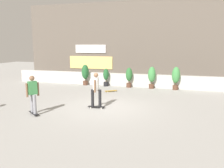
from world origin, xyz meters
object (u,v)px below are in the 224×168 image
Objects in this scene: potted_plant_1 at (106,76)px; skateboard_near_camera at (111,91)px; potted_plant_0 at (85,73)px; potted_plant_2 at (129,76)px; skater_by_wall_left at (96,89)px; skater_foreground at (33,93)px; potted_plant_3 at (152,76)px; potted_plant_4 at (176,76)px.

potted_plant_1 reaches higher than skateboard_near_camera.
skateboard_near_camera is (0.93, -1.87, -0.64)m from potted_plant_1.
potted_plant_0 is 1.10× the size of potted_plant_2.
potted_plant_0 is at bearing -180.00° from potted_plant_2.
skater_by_wall_left reaches higher than potted_plant_2.
potted_plant_1 is 0.76× the size of skater_foreground.
potted_plant_0 reaches higher than potted_plant_1.
skater_by_wall_left is (-0.35, -5.72, 0.15)m from potted_plant_2.
potted_plant_1 is 3.28m from potted_plant_3.
potted_plant_3 is at bearing 60.77° from skater_foreground.
skater_by_wall_left is (2.96, -5.72, 0.06)m from potted_plant_0.
potted_plant_2 is 3.17m from potted_plant_4.
potted_plant_2 is at bearing 180.00° from potted_plant_3.
potted_plant_1 is at bearing 180.00° from potted_plant_4.
skater_by_wall_left reaches higher than potted_plant_3.
skateboard_near_camera is (2.54, -1.87, -0.82)m from potted_plant_0.
skater_foreground is at bearing -96.83° from potted_plant_1.
skater_by_wall_left is 1.00× the size of skater_foreground.
skater_foreground reaches higher than potted_plant_2.
skateboard_near_camera is (-3.94, -1.87, -0.84)m from potted_plant_4.
potted_plant_4 is (4.87, 0.00, 0.19)m from potted_plant_1.
potted_plant_0 is at bearing 180.00° from potted_plant_3.
skater_foreground is (-2.59, -7.45, 0.15)m from potted_plant_2.
potted_plant_2 is 1.83× the size of skateboard_near_camera.
potted_plant_2 is 0.90× the size of potted_plant_4.
skater_foreground is 2.24× the size of skateboard_near_camera.
skateboard_near_camera is at bearing 71.94° from skater_foreground.
skater_foreground reaches higher than potted_plant_4.
potted_plant_0 is at bearing 95.52° from skater_foreground.
skater_by_wall_left is 2.83m from skater_foreground.
skateboard_near_camera is at bearing 96.22° from skater_by_wall_left.
potted_plant_1 is 1.69× the size of skateboard_near_camera.
potted_plant_4 is at bearing 0.00° from potted_plant_3.
skater_foreground is at bearing -142.25° from skater_by_wall_left.
potted_plant_4 reaches higher than potted_plant_1.
skater_by_wall_left is (-3.52, -5.72, 0.04)m from potted_plant_4.
skater_foreground reaches higher than potted_plant_0.
potted_plant_3 is at bearing 71.33° from skater_by_wall_left.
potted_plant_4 is at bearing 52.31° from skater_foreground.
skater_by_wall_left is at bearing 37.75° from skater_foreground.
skateboard_near_camera is at bearing -112.39° from potted_plant_2.
potted_plant_4 is (6.48, 0.00, 0.01)m from potted_plant_0.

